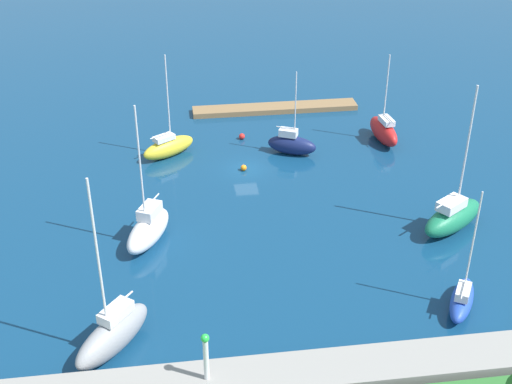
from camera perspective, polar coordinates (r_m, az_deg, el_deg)
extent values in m
plane|color=navy|center=(72.46, -0.82, 1.95)|extent=(160.00, 160.00, 0.00)
cube|color=olive|center=(86.77, 1.61, 7.05)|extent=(20.89, 2.70, 0.65)
cube|color=gray|center=(47.16, 3.99, -15.09)|extent=(56.20, 3.47, 1.17)
cylinder|color=silver|center=(45.01, -4.21, -13.90)|extent=(0.36, 0.36, 3.20)
sphere|color=green|center=(43.76, -4.30, -12.14)|extent=(0.56, 0.56, 0.56)
ellipsoid|color=red|center=(79.44, 10.66, 5.03)|extent=(2.56, 6.74, 2.51)
cube|color=silver|center=(78.37, 10.91, 5.92)|extent=(1.38, 2.47, 0.63)
cylinder|color=silver|center=(77.77, 10.91, 8.55)|extent=(0.16, 0.16, 7.71)
cylinder|color=silver|center=(77.69, 11.12, 6.05)|extent=(0.42, 2.92, 0.13)
ellipsoid|color=yellow|center=(75.36, -7.35, 3.73)|extent=(6.44, 5.17, 2.09)
cube|color=silver|center=(74.54, -7.74, 4.52)|extent=(2.57, 2.24, 0.55)
cylinder|color=silver|center=(73.21, -7.43, 7.86)|extent=(0.16, 0.16, 9.43)
cylinder|color=silver|center=(74.13, -8.05, 4.72)|extent=(2.22, 1.54, 0.12)
ellipsoid|color=#2347B2|center=(54.93, 16.90, -8.69)|extent=(4.28, 5.66, 1.59)
cube|color=silver|center=(53.89, 17.01, -8.01)|extent=(1.88, 2.24, 0.70)
cylinder|color=silver|center=(52.26, 17.76, -4.10)|extent=(0.13, 0.13, 8.64)
cylinder|color=silver|center=(53.23, 17.02, -7.87)|extent=(1.30, 2.08, 0.11)
ellipsoid|color=#19724C|center=(64.10, 16.21, -2.09)|extent=(7.83, 6.47, 2.48)
cube|color=silver|center=(62.80, 16.11, -0.99)|extent=(3.17, 2.84, 0.87)
cylinder|color=silver|center=(61.18, 17.31, 3.56)|extent=(0.18, 0.18, 11.37)
cylinder|color=silver|center=(61.96, 15.81, -0.76)|extent=(2.96, 2.07, 0.15)
ellipsoid|color=gray|center=(49.78, -11.94, -11.72)|extent=(6.12, 7.01, 2.68)
cube|color=silver|center=(49.00, -11.70, -9.84)|extent=(2.60, 2.83, 0.75)
cylinder|color=silver|center=(45.28, -13.16, -5.24)|extent=(0.17, 0.17, 11.45)
cylinder|color=silver|center=(48.93, -11.40, -9.07)|extent=(1.85, 2.32, 0.14)
ellipsoid|color=white|center=(60.50, -9.04, -3.22)|extent=(5.07, 7.18, 2.47)
cube|color=silver|center=(60.01, -8.94, -1.57)|extent=(2.33, 2.83, 0.97)
cylinder|color=silver|center=(56.96, -9.70, 2.18)|extent=(0.16, 0.16, 10.73)
cylinder|color=silver|center=(60.11, -8.76, -0.80)|extent=(1.36, 2.66, 0.13)
ellipsoid|color=#141E4C|center=(75.35, 3.03, 3.95)|extent=(5.77, 4.08, 2.11)
cube|color=silver|center=(74.83, 2.73, 5.01)|extent=(2.27, 1.88, 0.81)
cylinder|color=silver|center=(73.34, 3.33, 7.30)|extent=(0.13, 0.13, 7.47)
cylinder|color=silver|center=(74.68, 2.49, 5.43)|extent=(1.94, 0.99, 0.11)
sphere|color=red|center=(78.99, -1.20, 4.70)|extent=(0.70, 0.70, 0.70)
sphere|color=orange|center=(72.01, -1.04, 2.05)|extent=(0.65, 0.65, 0.65)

